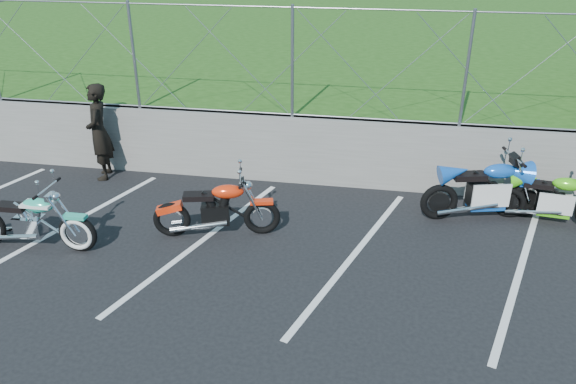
% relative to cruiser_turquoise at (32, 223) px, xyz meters
% --- Properties ---
extents(ground, '(90.00, 90.00, 0.00)m').
position_rel_cruiser_turquoise_xyz_m(ground, '(2.47, -0.34, -0.42)').
color(ground, black).
rests_on(ground, ground).
extents(retaining_wall, '(30.00, 0.22, 1.30)m').
position_rel_cruiser_turquoise_xyz_m(retaining_wall, '(2.47, 3.16, 0.23)').
color(retaining_wall, slate).
rests_on(retaining_wall, ground).
extents(grass_field, '(30.00, 20.00, 1.30)m').
position_rel_cruiser_turquoise_xyz_m(grass_field, '(2.47, 13.16, 0.23)').
color(grass_field, '#204913').
rests_on(grass_field, ground).
extents(chain_link_fence, '(28.00, 0.03, 2.00)m').
position_rel_cruiser_turquoise_xyz_m(chain_link_fence, '(2.47, 3.16, 1.88)').
color(chain_link_fence, gray).
rests_on(chain_link_fence, retaining_wall).
extents(parking_lines, '(18.29, 4.31, 0.01)m').
position_rel_cruiser_turquoise_xyz_m(parking_lines, '(3.67, 0.66, -0.42)').
color(parking_lines, silver).
rests_on(parking_lines, ground).
extents(cruiser_turquoise, '(2.11, 0.67, 1.05)m').
position_rel_cruiser_turquoise_xyz_m(cruiser_turquoise, '(0.00, 0.00, 0.00)').
color(cruiser_turquoise, black).
rests_on(cruiser_turquoise, ground).
extents(naked_orange, '(1.99, 0.72, 1.01)m').
position_rel_cruiser_turquoise_xyz_m(naked_orange, '(2.68, 0.88, 0.01)').
color(naked_orange, black).
rests_on(naked_orange, ground).
extents(sportbike_green, '(1.84, 0.65, 0.95)m').
position_rel_cruiser_turquoise_xyz_m(sportbike_green, '(8.02, 2.26, -0.01)').
color(sportbike_green, black).
rests_on(sportbike_green, ground).
extents(sportbike_blue, '(2.12, 0.80, 1.12)m').
position_rel_cruiser_turquoise_xyz_m(sportbike_blue, '(6.94, 2.25, 0.06)').
color(sportbike_blue, black).
rests_on(sportbike_blue, ground).
extents(person_standing, '(0.64, 0.79, 1.87)m').
position_rel_cruiser_turquoise_xyz_m(person_standing, '(-0.20, 2.69, 0.52)').
color(person_standing, black).
rests_on(person_standing, ground).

